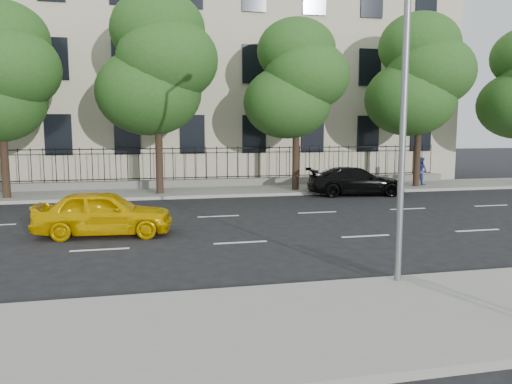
# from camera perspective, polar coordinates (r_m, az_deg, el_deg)

# --- Properties ---
(ground) EXTENTS (120.00, 120.00, 0.00)m
(ground) POSITION_cam_1_polar(r_m,az_deg,el_deg) (12.50, 0.39, -8.36)
(ground) COLOR black
(ground) RESTS_ON ground
(near_sidewalk) EXTENTS (60.00, 4.00, 0.15)m
(near_sidewalk) POSITION_cam_1_polar(r_m,az_deg,el_deg) (8.83, 6.44, -14.74)
(near_sidewalk) COLOR gray
(near_sidewalk) RESTS_ON ground
(far_sidewalk) EXTENTS (60.00, 4.00, 0.15)m
(far_sidewalk) POSITION_cam_1_polar(r_m,az_deg,el_deg) (26.08, -6.56, 0.04)
(far_sidewalk) COLOR gray
(far_sidewalk) RESTS_ON ground
(lane_markings) EXTENTS (49.60, 4.62, 0.01)m
(lane_markings) POSITION_cam_1_polar(r_m,az_deg,el_deg) (17.03, -3.22, -4.09)
(lane_markings) COLOR silver
(lane_markings) RESTS_ON ground
(masonry_building) EXTENTS (34.60, 12.11, 18.50)m
(masonry_building) POSITION_cam_1_polar(r_m,az_deg,el_deg) (35.23, -8.40, 16.52)
(masonry_building) COLOR #BAAF93
(masonry_building) RESTS_ON ground
(iron_fence) EXTENTS (30.00, 0.50, 2.20)m
(iron_fence) POSITION_cam_1_polar(r_m,az_deg,el_deg) (27.69, -6.95, 1.66)
(iron_fence) COLOR slate
(iron_fence) RESTS_ON far_sidewalk
(street_light) EXTENTS (0.25, 3.32, 8.05)m
(street_light) POSITION_cam_1_polar(r_m,az_deg,el_deg) (11.37, 15.44, 16.00)
(street_light) COLOR slate
(street_light) RESTS_ON near_sidewalk
(tree_b) EXTENTS (5.53, 5.12, 8.97)m
(tree_b) POSITION_cam_1_polar(r_m,az_deg,el_deg) (25.96, -27.14, 12.02)
(tree_b) COLOR #382619
(tree_b) RESTS_ON far_sidewalk
(tree_c) EXTENTS (5.89, 5.50, 9.80)m
(tree_c) POSITION_cam_1_polar(r_m,az_deg,el_deg) (25.27, -11.18, 14.12)
(tree_c) COLOR #382619
(tree_c) RESTS_ON far_sidewalk
(tree_d) EXTENTS (5.34, 4.94, 8.84)m
(tree_d) POSITION_cam_1_polar(r_m,az_deg,el_deg) (26.37, 4.63, 12.70)
(tree_d) COLOR #382619
(tree_d) RESTS_ON far_sidewalk
(tree_e) EXTENTS (5.71, 5.31, 9.46)m
(tree_e) POSITION_cam_1_polar(r_m,az_deg,el_deg) (29.23, 18.19, 12.54)
(tree_e) COLOR #382619
(tree_e) RESTS_ON far_sidewalk
(yellow_taxi) EXTENTS (4.38, 2.10, 1.44)m
(yellow_taxi) POSITION_cam_1_polar(r_m,az_deg,el_deg) (16.43, -17.00, -2.29)
(yellow_taxi) COLOR #DCA800
(yellow_taxi) RESTS_ON ground
(black_sedan) EXTENTS (5.08, 2.58, 1.41)m
(black_sedan) POSITION_cam_1_polar(r_m,az_deg,el_deg) (25.57, 11.33, 1.23)
(black_sedan) COLOR black
(black_sedan) RESTS_ON ground
(pedestrian_far) EXTENTS (0.77, 0.89, 1.58)m
(pedestrian_far) POSITION_cam_1_polar(r_m,az_deg,el_deg) (29.80, 18.32, 2.30)
(pedestrian_far) COLOR navy
(pedestrian_far) RESTS_ON far_sidewalk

